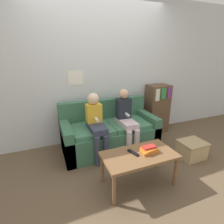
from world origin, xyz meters
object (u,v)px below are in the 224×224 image
(coffee_table, at_px, (139,158))
(person_left, at_px, (96,122))
(tv_remote, at_px, (133,153))
(couch, at_px, (109,133))
(person_right, at_px, (126,118))
(bookshelf, at_px, (157,109))
(storage_box, at_px, (192,149))

(coffee_table, relative_size, person_left, 0.89)
(tv_remote, bearing_deg, person_left, 89.38)
(couch, height_order, person_left, person_left)
(person_right, bearing_deg, tv_remote, -110.17)
(bookshelf, bearing_deg, tv_remote, -135.06)
(person_right, bearing_deg, couch, 141.86)
(bookshelf, bearing_deg, storage_box, -93.19)
(couch, bearing_deg, coffee_table, -89.18)
(person_right, distance_m, bookshelf, 1.06)
(tv_remote, distance_m, storage_box, 1.23)
(person_right, height_order, storage_box, person_right)
(bookshelf, bearing_deg, person_right, -154.48)
(couch, xyz_separation_m, bookshelf, (1.19, 0.27, 0.23))
(person_left, bearing_deg, tv_remote, -73.07)
(couch, distance_m, coffee_table, 1.02)
(coffee_table, distance_m, person_right, 0.88)
(bookshelf, xyz_separation_m, storage_box, (-0.06, -1.08, -0.37))
(coffee_table, bearing_deg, person_right, 74.88)
(person_left, height_order, bookshelf, person_left)
(couch, height_order, tv_remote, couch)
(bookshelf, bearing_deg, coffee_table, -132.56)
(person_left, xyz_separation_m, person_right, (0.53, -0.00, 0.00))
(tv_remote, height_order, storage_box, tv_remote)
(couch, xyz_separation_m, coffee_table, (0.01, -1.01, 0.10))
(person_left, relative_size, tv_remote, 5.99)
(couch, relative_size, person_left, 1.56)
(coffee_table, height_order, person_left, person_left)
(tv_remote, relative_size, storage_box, 0.43)
(person_right, distance_m, storage_box, 1.18)
(coffee_table, relative_size, tv_remote, 5.31)
(coffee_table, height_order, person_right, person_right)
(couch, height_order, storage_box, couch)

